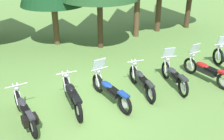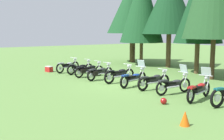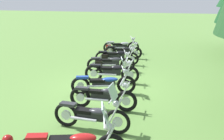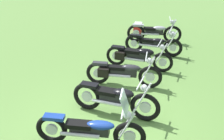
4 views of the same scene
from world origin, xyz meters
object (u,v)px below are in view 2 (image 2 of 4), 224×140
Objects in this scene: motorcycle_2 at (89,70)px; traffic_cone at (185,118)px; motorcycle_1 at (80,68)px; motorcycle_3 at (100,72)px; pine_tree_0 at (133,5)px; motorcycle_5 at (134,78)px; pine_tree_1 at (142,6)px; pine_tree_3 at (199,6)px; motorcycle_4 at (120,74)px; motorcycle_6 at (154,81)px; motorcycle_0 at (68,66)px; motorcycle_8 at (199,89)px; motorcycle_7 at (174,84)px; pine_tree_2 at (170,3)px; dropped_helmet at (164,101)px; picnic_cooler at (49,69)px.

motorcycle_2 is 4.70× the size of traffic_cone.
motorcycle_1 is 2.71m from motorcycle_3.
motorcycle_3 is 0.28× the size of pine_tree_0.
motorcycle_5 is at bearing -88.72° from motorcycle_2.
pine_tree_1 is (-6.95, 6.36, 4.59)m from motorcycle_5.
motorcycle_5 is 0.32× the size of pine_tree_3.
motorcycle_4 reaches higher than motorcycle_6.
pine_tree_0 is (-2.61, 7.92, 4.82)m from motorcycle_0.
motorcycle_1 is 0.93× the size of motorcycle_5.
motorcycle_4 is 5.32m from motorcycle_8.
motorcycle_3 is 11.20m from pine_tree_0.
motorcycle_7 is at bearing -101.08° from motorcycle_0.
pine_tree_0 reaches higher than pine_tree_2.
traffic_cone is (12.98, -9.15, -4.79)m from pine_tree_1.
motorcycle_6 is 7.75m from pine_tree_3.
dropped_helmet is at bearing -127.61° from motorcycle_5.
motorcycle_2 is 10.48m from pine_tree_0.
dropped_helmet is at bearing -58.53° from pine_tree_3.
motorcycle_7 is (8.04, 0.68, 0.05)m from motorcycle_1.
motorcycle_1 is at bearing 32.56° from picnic_cooler.
motorcycle_4 is (2.78, 0.44, 0.02)m from motorcycle_2.
motorcycle_7 is at bearing -58.82° from pine_tree_3.
pine_tree_1 is at bearing 16.85° from motorcycle_3.
dropped_helmet is (10.41, -0.78, -0.31)m from motorcycle_0.
pine_tree_2 reaches higher than motorcycle_4.
motorcycle_7 is (3.88, 0.35, -0.01)m from motorcycle_4.
motorcycle_3 is 4.56× the size of traffic_cone.
traffic_cone is at bearing -124.27° from motorcycle_6.
picnic_cooler is 1.31× the size of traffic_cone.
pine_tree_1 is at bearing 31.23° from motorcycle_5.
motorcycle_6 reaches higher than motorcycle_2.
motorcycle_1 is 6.75m from motorcycle_6.
motorcycle_6 is (5.34, 0.76, -0.01)m from motorcycle_2.
pine_tree_1 reaches higher than motorcycle_2.
motorcycle_1 reaches higher than dropped_helmet.
motorcycle_4 is (1.46, 0.44, 0.03)m from motorcycle_3.
motorcycle_8 is at bearing -101.65° from motorcycle_0.
motorcycle_8 is at bearing -27.27° from pine_tree_0.
motorcycle_3 reaches higher than picnic_cooler.
traffic_cone is (10.70, -10.09, -4.89)m from pine_tree_2.
motorcycle_8 is at bearing -91.61° from motorcycle_1.
motorcycle_0 is at bearing -71.75° from pine_tree_0.
picnic_cooler is at bearing 86.45° from motorcycle_5.
motorcycle_7 is at bearing 137.67° from traffic_cone.
picnic_cooler is at bearing -178.61° from dropped_helmet.
motorcycle_2 reaches higher than picnic_cooler.
motorcycle_7 is 8.21m from pine_tree_3.
motorcycle_5 reaches higher than motorcycle_2.
motorcycle_3 is 0.97× the size of motorcycle_8.
motorcycle_1 is 8.05× the size of dropped_helmet.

